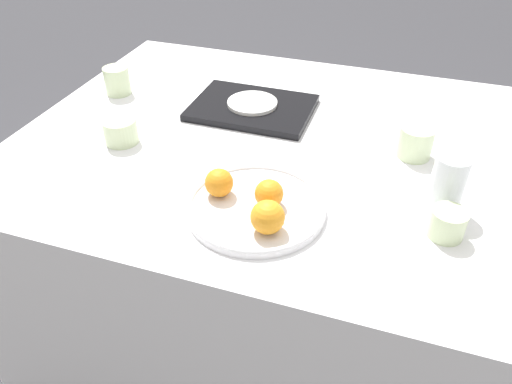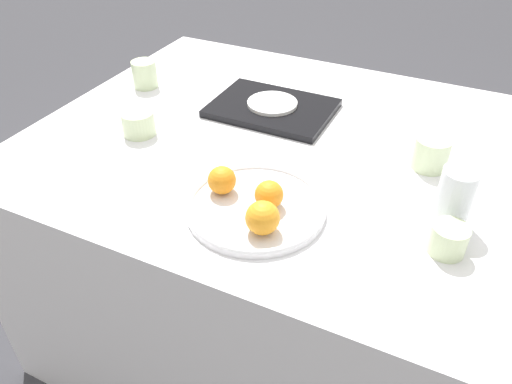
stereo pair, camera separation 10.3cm
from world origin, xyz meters
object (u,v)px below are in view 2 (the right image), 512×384
Objects in this scene: cup_3 at (431,153)px; orange_0 at (263,218)px; orange_1 at (222,180)px; cup_2 at (145,74)px; fruit_platter at (256,207)px; cup_1 at (448,240)px; side_plate at (272,103)px; serving_tray at (272,108)px; orange_2 at (269,195)px; water_glass at (455,198)px; cup_0 at (139,123)px.

orange_0 is at bearing -122.45° from cup_3.
cup_2 reaches higher than orange_1.
fruit_platter is 0.45m from cup_3.
fruit_platter is at bearing -132.30° from cup_3.
cup_1 is 1.03m from cup_2.
orange_0 reaches higher than side_plate.
cup_1 is at bearing -35.26° from serving_tray.
orange_2 is at bearing -33.43° from cup_2.
water_glass is 0.38× the size of serving_tray.
cup_0 is 1.03× the size of cup_3.
water_glass reaches higher than side_plate.
fruit_platter is 4.17× the size of cup_1.
cup_3 is (0.28, 0.32, -0.01)m from orange_2.
cup_0 is (-0.26, -0.27, 0.01)m from side_plate.
water_glass is (0.37, 0.14, 0.05)m from fruit_platter.
cup_0 is 0.74m from cup_3.
orange_0 is 0.39m from water_glass.
cup_3 reaches higher than orange_1.
side_plate is (-0.53, 0.29, -0.04)m from water_glass.
orange_1 is 0.11m from orange_2.
orange_0 reaches higher than cup_1.
fruit_platter is 0.40m from water_glass.
orange_2 reaches higher than fruit_platter.
cup_3 is at bearing 13.33° from cup_0.
orange_1 is at bearing -164.66° from water_glass.
orange_1 is 0.50m from cup_3.
orange_1 is 0.76× the size of cup_2.
orange_2 is at bearing -1.18° from orange_1.
fruit_platter is at bearing -158.69° from orange_2.
orange_1 is at bearing 178.82° from orange_2.
cup_2 reaches higher than side_plate.
serving_tray is 0.38m from cup_0.
serving_tray is 4.12× the size of cup_2.
cup_2 is 0.88m from cup_3.
cup_1 reaches higher than serving_tray.
orange_0 reaches higher than serving_tray.
fruit_platter is 0.39m from cup_1.
fruit_platter is 3.65× the size of cup_2.
cup_0 is at bearing -166.67° from cup_3.
orange_1 is at bearing -23.98° from cup_0.
orange_1 is 0.63m from cup_2.
orange_1 is 0.87× the size of cup_1.
cup_2 is (-0.96, 0.36, 0.01)m from cup_1.
cup_3 is (0.45, -0.10, 0.03)m from serving_tray.
cup_3 is at bearing 47.70° from fruit_platter.
fruit_platter is at bearing -159.65° from water_glass.
orange_2 is 0.72m from cup_2.
orange_0 is 0.54× the size of water_glass.
serving_tray is (-0.18, 0.42, -0.03)m from orange_2.
fruit_platter is 0.45m from side_plate.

